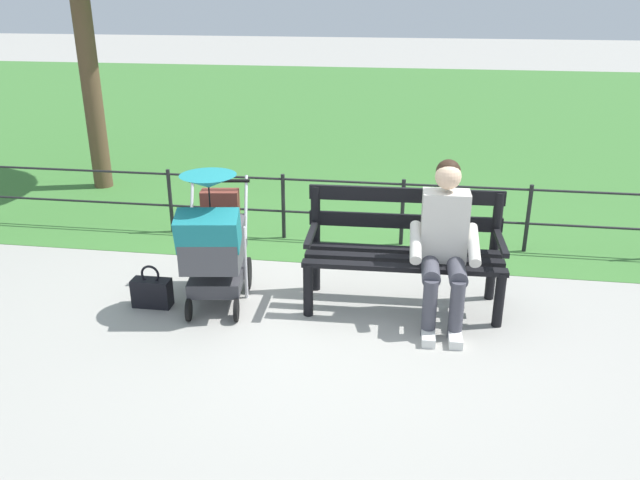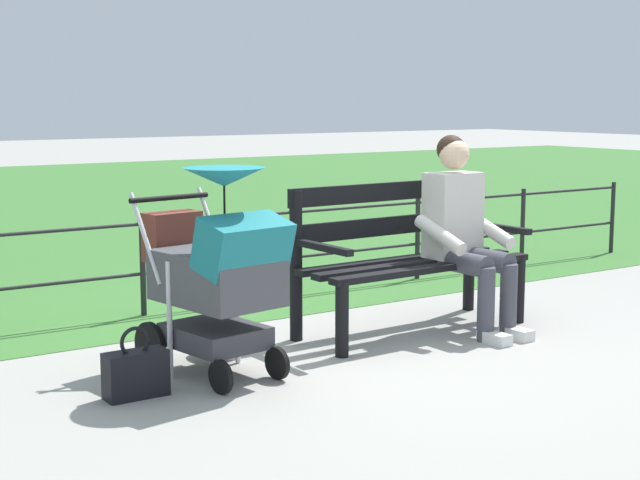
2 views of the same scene
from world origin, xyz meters
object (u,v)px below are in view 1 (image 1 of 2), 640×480
object	(u,v)px
stroller	(214,239)
handbag	(152,292)
park_bench	(404,245)
person_on_bench	(445,240)

from	to	relation	value
stroller	handbag	xyz separation A→B (m)	(0.53, 0.11, -0.47)
park_bench	stroller	size ratio (longest dim) A/B	1.40
person_on_bench	handbag	xyz separation A→B (m)	(2.36, 0.16, -0.55)
stroller	person_on_bench	bearing A→B (deg)	-178.40
person_on_bench	stroller	bearing A→B (deg)	1.60
stroller	handbag	bearing A→B (deg)	11.32
park_bench	person_on_bench	distance (m)	0.41
person_on_bench	handbag	distance (m)	2.43
park_bench	handbag	distance (m)	2.13
park_bench	person_on_bench	xyz separation A→B (m)	(-0.31, 0.22, 0.15)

